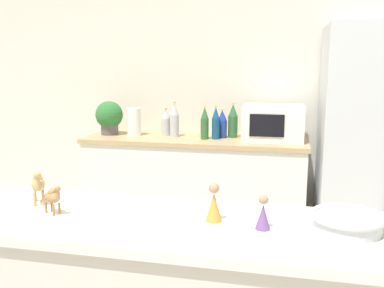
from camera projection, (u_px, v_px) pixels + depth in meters
name	position (u px, v px, depth m)	size (l,w,h in m)	color
wall_back	(257.00, 93.00, 3.74)	(8.00, 0.06, 2.55)	silver
back_counter	(195.00, 190.00, 3.67)	(1.85, 0.63, 0.92)	silver
potted_plant	(109.00, 117.00, 3.70)	(0.24, 0.24, 0.29)	#595451
paper_towel_roll	(134.00, 122.00, 3.66)	(0.12, 0.12, 0.24)	white
microwave	(273.00, 123.00, 3.45)	(0.48, 0.37, 0.28)	white
back_bottle_0	(175.00, 120.00, 3.60)	(0.08, 0.08, 0.29)	#B2B7BC
back_bottle_1	(205.00, 123.00, 3.48)	(0.07, 0.07, 0.27)	#2D6033
back_bottle_2	(222.00, 124.00, 3.55)	(0.08, 0.08, 0.24)	navy
back_bottle_3	(166.00, 122.00, 3.67)	(0.08, 0.08, 0.24)	#B2B7BC
back_bottle_4	(216.00, 123.00, 3.48)	(0.06, 0.06, 0.27)	navy
back_bottle_5	(233.00, 121.00, 3.56)	(0.08, 0.08, 0.29)	#2D6033
fruit_bowl	(347.00, 221.00, 1.41)	(0.24, 0.24, 0.06)	#B7BABF
camel_figurine	(53.00, 197.00, 1.56)	(0.09, 0.07, 0.11)	olive
camel_figurine_second	(38.00, 184.00, 1.67)	(0.09, 0.11, 0.14)	tan
wise_man_figurine_crimson	(263.00, 214.00, 1.42)	(0.05, 0.05, 0.12)	#6B4784
wise_man_figurine_purple	(214.00, 205.00, 1.49)	(0.06, 0.06, 0.14)	#B28933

